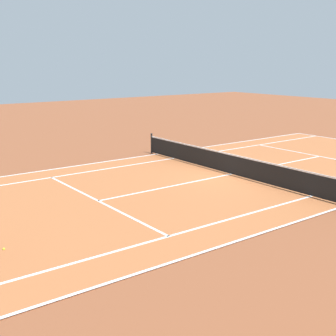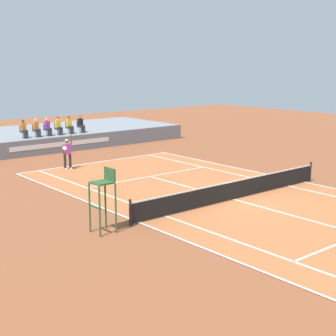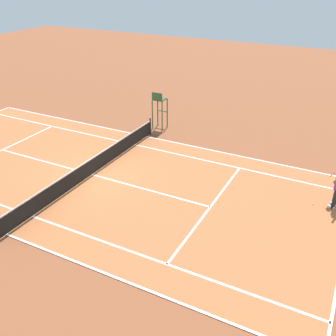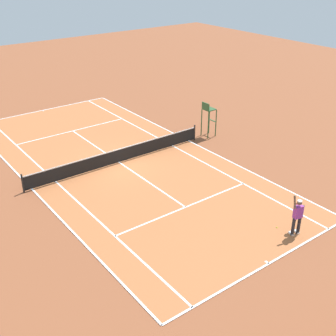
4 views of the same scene
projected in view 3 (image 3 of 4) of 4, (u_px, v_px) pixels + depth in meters
ground_plane at (92, 175)px, 19.50m from camera, size 80.00×80.00×0.00m
court at (92, 175)px, 19.50m from camera, size 11.08×23.88×0.03m
net at (92, 166)px, 19.26m from camera, size 11.98×0.10×1.07m
tennis_ball at (313, 204)px, 17.06m from camera, size 0.07×0.07×0.07m
umpire_chair at (159, 105)px, 24.37m from camera, size 0.77×0.77×2.44m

